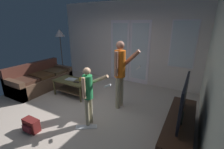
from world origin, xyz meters
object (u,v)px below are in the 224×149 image
at_px(floor_lamp, 60,35).
at_px(tv_remote_black, 76,82).
at_px(person_adult, 120,69).
at_px(backpack, 31,125).
at_px(person_child, 88,92).
at_px(loose_keyboard, 86,127).
at_px(coffee_table, 72,84).
at_px(laptop_closed, 71,79).
at_px(leather_couch, 41,80).
at_px(tv_stand, 179,129).
at_px(flat_screen_tv, 184,100).
at_px(cup_by_laptop, 83,81).
at_px(cup_near_edge, 81,79).

distance_m(floor_lamp, tv_remote_black, 2.55).
bearing_deg(person_adult, backpack, -122.70).
relative_size(person_adult, person_child, 1.33).
xyz_separation_m(backpack, loose_keyboard, (0.90, 0.63, -0.12)).
distance_m(coffee_table, floor_lamp, 2.41).
relative_size(loose_keyboard, laptop_closed, 1.43).
bearing_deg(leather_couch, tv_stand, -4.76).
distance_m(backpack, tv_remote_black, 1.63).
xyz_separation_m(leather_couch, floor_lamp, (-0.32, 1.31, 1.37)).
xyz_separation_m(flat_screen_tv, loose_keyboard, (-1.71, -0.57, -0.81)).
relative_size(cup_by_laptop, tv_remote_black, 0.57).
relative_size(tv_stand, cup_by_laptop, 18.14).
bearing_deg(cup_by_laptop, backpack, -89.71).
distance_m(coffee_table, cup_near_edge, 0.33).
bearing_deg(flat_screen_tv, leather_couch, 175.29).
bearing_deg(tv_stand, coffee_table, 171.23).
bearing_deg(flat_screen_tv, laptop_closed, 171.08).
xyz_separation_m(person_child, laptop_closed, (-1.37, 0.92, -0.28)).
bearing_deg(coffee_table, cup_near_edge, 19.66).
xyz_separation_m(coffee_table, floor_lamp, (-1.63, 1.20, 1.30)).
xyz_separation_m(leather_couch, person_adult, (2.86, 0.18, 0.73)).
bearing_deg(backpack, coffee_table, 104.43).
xyz_separation_m(person_child, backpack, (-0.89, -0.76, -0.63)).
relative_size(cup_near_edge, tv_remote_black, 0.55).
xyz_separation_m(person_child, tv_remote_black, (-1.08, 0.82, -0.27)).
relative_size(tv_stand, floor_lamp, 0.93).
distance_m(tv_stand, flat_screen_tv, 0.59).
distance_m(floor_lamp, backpack, 3.84).
xyz_separation_m(coffee_table, loose_keyboard, (1.32, -1.04, -0.34)).
relative_size(flat_screen_tv, tv_remote_black, 7.00).
height_order(tv_stand, tv_remote_black, tv_remote_black).
distance_m(person_adult, backpack, 2.24).
xyz_separation_m(person_child, cup_near_edge, (-1.06, 0.99, -0.24)).
relative_size(leather_couch, tv_stand, 1.12).
height_order(coffee_table, cup_by_laptop, cup_by_laptop).
bearing_deg(laptop_closed, coffee_table, -28.52).
distance_m(loose_keyboard, tv_remote_black, 1.52).
height_order(floor_lamp, cup_near_edge, floor_lamp).
distance_m(flat_screen_tv, laptop_closed, 3.14).
relative_size(leather_couch, person_adult, 1.16).
height_order(laptop_closed, tv_remote_black, tv_remote_black).
relative_size(floor_lamp, tv_remote_black, 11.07).
bearing_deg(person_child, tv_remote_black, 142.71).
height_order(coffee_table, person_child, person_child).
bearing_deg(loose_keyboard, floor_lamp, 142.91).
height_order(person_adult, tv_remote_black, person_adult).
relative_size(tv_stand, flat_screen_tv, 1.47).
bearing_deg(loose_keyboard, flat_screen_tv, 18.54).
bearing_deg(cup_by_laptop, tv_stand, -9.75).
height_order(person_adult, floor_lamp, floor_lamp).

